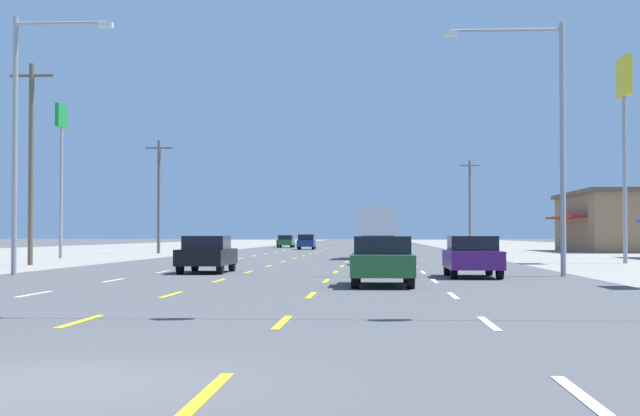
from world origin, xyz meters
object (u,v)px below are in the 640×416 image
pole_sign_right_row_1 (624,103)px  sedan_far_right_near (472,256)px  sedan_inner_left_mid (207,254)px  box_truck_inner_right_far (377,229)px  sedan_inner_right_nearest (382,260)px  streetlight_left_row_0 (24,126)px  hatchback_inner_left_farther (306,242)px  sedan_far_left_farthest (286,241)px  sedan_inner_right_midfar (378,250)px  streetlight_right_row_0 (549,127)px  pole_sign_left_row_1 (61,145)px

pole_sign_right_row_1 → sedan_far_right_near: bearing=-119.2°
sedan_inner_left_mid → box_truck_inner_right_far: 23.87m
sedan_inner_right_nearest → streetlight_left_row_0: size_ratio=0.46×
hatchback_inner_left_farther → sedan_far_left_farthest: bearing=103.3°
sedan_far_right_near → sedan_inner_left_mid: same height
sedan_inner_left_mid → streetlight_left_row_0: (-6.49, -2.49, 4.83)m
sedan_inner_right_nearest → streetlight_left_row_0: bearing=152.1°
sedan_inner_right_nearest → pole_sign_right_row_1: 27.73m
sedan_inner_right_midfar → streetlight_right_row_0: size_ratio=0.49×
hatchback_inner_left_farther → box_truck_inner_right_far: bearing=-79.5°
hatchback_inner_left_farther → streetlight_right_row_0: streetlight_right_row_0 is taller
streetlight_right_row_0 → sedan_inner_left_mid: bearing=169.1°
streetlight_left_row_0 → sedan_far_right_near: bearing=-3.6°
sedan_inner_right_midfar → sedan_far_left_farthest: same height
sedan_inner_left_mid → pole_sign_left_row_1: 27.64m
streetlight_left_row_0 → hatchback_inner_left_farther: bearing=84.5°
pole_sign_left_row_1 → streetlight_left_row_0: size_ratio=1.02×
sedan_inner_left_mid → pole_sign_left_row_1: (-13.48, 23.23, 6.54)m
sedan_inner_left_mid → streetlight_right_row_0: size_ratio=0.49×
sedan_inner_left_mid → hatchback_inner_left_farther: hatchback_inner_left_farther is taller
hatchback_inner_left_farther → sedan_far_right_near: bearing=-80.9°
sedan_far_right_near → streetlight_right_row_0: (2.90, 1.05, 4.65)m
sedan_far_right_near → hatchback_inner_left_farther: hatchback_inner_left_farther is taller
sedan_inner_right_midfar → sedan_inner_left_mid: bearing=-121.8°
sedan_far_left_farthest → streetlight_right_row_0: streetlight_right_row_0 is taller
sedan_inner_right_midfar → hatchback_inner_left_farther: 50.79m
sedan_far_right_near → box_truck_inner_right_far: 26.63m
sedan_inner_left_mid → pole_sign_left_row_1: pole_sign_left_row_1 is taller
sedan_far_right_near → box_truck_inner_right_far: box_truck_inner_right_far is taller
sedan_inner_right_nearest → hatchback_inner_left_farther: size_ratio=1.15×
streetlight_left_row_0 → pole_sign_right_row_1: bearing=31.8°
sedan_inner_right_nearest → box_truck_inner_right_far: box_truck_inner_right_far is taller
sedan_inner_right_midfar → box_truck_inner_right_far: bearing=90.1°
sedan_inner_right_midfar → pole_sign_right_row_1: (12.96, 2.81, 7.67)m
hatchback_inner_left_farther → pole_sign_right_row_1: size_ratio=0.36×
sedan_far_right_near → hatchback_inner_left_farther: 65.62m
sedan_inner_left_mid → sedan_far_left_farthest: bearing=92.9°
sedan_inner_right_nearest → streetlight_right_row_0: (6.12, 7.05, 4.65)m
streetlight_left_row_0 → streetlight_right_row_0: bearing=0.0°
sedan_inner_left_mid → streetlight_right_row_0: bearing=-10.9°
box_truck_inner_right_far → streetlight_left_row_0: size_ratio=0.74×
pole_sign_left_row_1 → streetlight_left_row_0: (6.99, -25.72, -1.72)m
box_truck_inner_right_far → streetlight_right_row_0: 26.34m
pole_sign_right_row_1 → streetlight_left_row_0: (-26.24, -16.26, -2.84)m
sedan_far_left_farthest → pole_sign_right_row_1: pole_sign_right_row_1 is taller
sedan_inner_right_midfar → streetlight_left_row_0: streetlight_left_row_0 is taller
sedan_far_right_near → sedan_inner_right_midfar: 14.86m
pole_sign_right_row_1 → streetlight_left_row_0: bearing=-148.2°
sedan_inner_right_nearest → pole_sign_right_row_1: bearing=61.0°
sedan_inner_left_mid → sedan_far_left_farthest: same height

